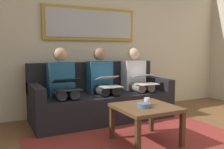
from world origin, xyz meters
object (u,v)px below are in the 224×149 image
(person_left, at_px, (136,79))
(laptop_white, at_px, (144,79))
(bowl, at_px, (144,105))
(laptop_silver, at_px, (109,82))
(cup, at_px, (147,101))
(framed_mirror, at_px, (91,24))
(person_middle, at_px, (102,81))
(coffee_table, at_px, (146,111))
(couch, at_px, (101,99))
(laptop_black, at_px, (67,85))
(person_right, at_px, (63,84))

(person_left, bearing_deg, laptop_white, 90.00)
(bowl, xyz_separation_m, laptop_white, (-0.66, -0.96, 0.16))
(laptop_silver, bearing_deg, cup, 95.29)
(framed_mirror, xyz_separation_m, person_middle, (0.00, 0.46, -0.94))
(framed_mirror, relative_size, laptop_silver, 4.44)
(person_middle, bearing_deg, laptop_white, 159.51)
(person_left, xyz_separation_m, laptop_white, (0.00, 0.24, 0.02))
(bowl, height_order, person_left, person_left)
(cup, bearing_deg, bowl, 38.29)
(laptop_white, bearing_deg, bowl, 55.68)
(framed_mirror, bearing_deg, coffee_table, 91.72)
(framed_mirror, height_order, cup, framed_mirror)
(cup, bearing_deg, person_middle, -85.83)
(couch, distance_m, person_middle, 0.31)
(laptop_white, bearing_deg, laptop_silver, -0.12)
(person_left, xyz_separation_m, laptop_silver, (0.64, 0.24, 0.02))
(laptop_white, xyz_separation_m, person_middle, (0.64, -0.24, -0.02))
(framed_mirror, bearing_deg, laptop_white, 132.59)
(framed_mirror, xyz_separation_m, cup, (-0.08, 1.58, -1.06))
(person_left, height_order, laptop_white, person_left)
(couch, relative_size, laptop_white, 5.86)
(couch, distance_m, laptop_black, 0.78)
(person_middle, bearing_deg, framed_mirror, -90.00)
(cup, distance_m, person_right, 1.34)
(bowl, relative_size, person_right, 0.14)
(cup, bearing_deg, coffee_table, 37.68)
(couch, distance_m, person_right, 0.71)
(bowl, xyz_separation_m, person_right, (0.62, -1.20, 0.14))
(laptop_white, distance_m, person_middle, 0.68)
(cup, relative_size, laptop_black, 0.25)
(framed_mirror, distance_m, coffee_table, 1.98)
(couch, height_order, laptop_black, couch)
(bowl, relative_size, laptop_white, 0.42)
(bowl, distance_m, laptop_black, 1.16)
(framed_mirror, xyz_separation_m, laptop_silver, (0.00, 0.69, -0.92))
(person_middle, relative_size, person_right, 1.00)
(laptop_white, height_order, person_right, person_right)
(cup, bearing_deg, laptop_white, -122.27)
(couch, xyz_separation_m, person_middle, (0.00, 0.07, 0.30))
(cup, height_order, person_right, person_right)
(laptop_silver, relative_size, laptop_black, 1.03)
(coffee_table, height_order, person_middle, person_middle)
(bowl, relative_size, laptop_silver, 0.42)
(laptop_silver, height_order, laptop_black, laptop_silver)
(person_middle, bearing_deg, person_right, 0.00)
(couch, bearing_deg, laptop_black, 25.60)
(person_left, bearing_deg, cup, 63.57)
(framed_mirror, xyz_separation_m, laptop_black, (0.64, 0.69, -0.92))
(coffee_table, bearing_deg, person_right, -59.08)
(framed_mirror, xyz_separation_m, coffee_table, (-0.05, 1.61, -1.16))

